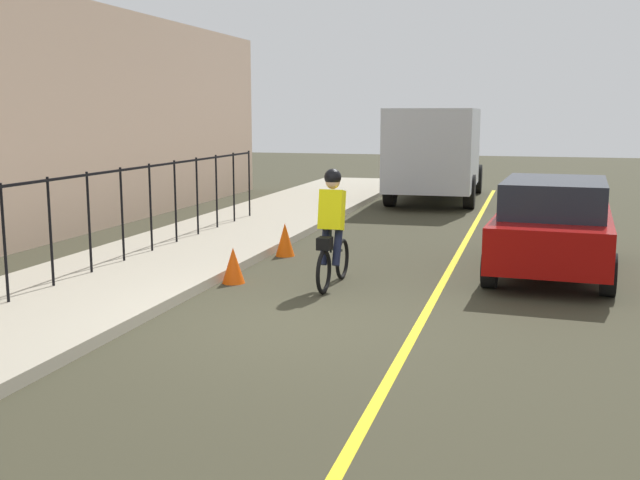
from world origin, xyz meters
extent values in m
plane|color=#353424|center=(0.00, 0.00, 0.00)|extent=(80.00, 80.00, 0.00)
cube|color=yellow|center=(0.00, -1.60, 0.00)|extent=(36.00, 0.12, 0.01)
cube|color=#A09885|center=(0.00, 3.40, 0.07)|extent=(40.00, 3.20, 0.15)
cylinder|color=black|center=(-0.49, 3.80, 0.95)|extent=(0.04, 0.04, 1.60)
cylinder|color=black|center=(0.50, 3.80, 0.95)|extent=(0.04, 0.04, 1.60)
cylinder|color=black|center=(1.50, 3.80, 0.95)|extent=(0.04, 0.04, 1.60)
cylinder|color=black|center=(2.49, 3.80, 0.95)|extent=(0.04, 0.04, 1.60)
cylinder|color=black|center=(3.49, 3.80, 0.95)|extent=(0.04, 0.04, 1.60)
cylinder|color=black|center=(4.48, 3.80, 0.95)|extent=(0.04, 0.04, 1.60)
cylinder|color=black|center=(5.48, 3.80, 0.95)|extent=(0.04, 0.04, 1.60)
cylinder|color=black|center=(6.48, 3.80, 0.95)|extent=(0.04, 0.04, 1.60)
cylinder|color=black|center=(7.47, 3.80, 0.95)|extent=(0.04, 0.04, 1.60)
cylinder|color=black|center=(8.47, 3.80, 0.95)|extent=(0.04, 0.04, 1.60)
cube|color=black|center=(1.00, 3.80, 1.70)|extent=(14.93, 0.04, 0.04)
torus|color=black|center=(2.75, 0.00, 0.33)|extent=(0.66, 0.07, 0.66)
torus|color=black|center=(1.70, 0.02, 0.33)|extent=(0.66, 0.07, 0.66)
cube|color=black|center=(2.23, 0.01, 0.58)|extent=(0.93, 0.06, 0.24)
cylinder|color=black|center=(2.08, 0.01, 0.73)|extent=(0.03, 0.03, 0.35)
cube|color=yellow|center=(2.13, 0.01, 1.21)|extent=(0.35, 0.37, 0.63)
sphere|color=tan|center=(2.18, 0.01, 1.62)|extent=(0.22, 0.22, 0.22)
sphere|color=black|center=(2.18, 0.01, 1.70)|extent=(0.26, 0.26, 0.26)
cylinder|color=#191E38|center=(2.11, 0.11, 0.68)|extent=(0.34, 0.13, 0.65)
cylinder|color=#191E38|center=(2.11, -0.09, 0.68)|extent=(0.34, 0.13, 0.65)
cube|color=black|center=(1.75, 0.02, 0.75)|extent=(0.24, 0.20, 0.18)
cube|color=#920907|center=(4.24, -3.27, 0.67)|extent=(4.50, 2.06, 0.70)
cube|color=#1E232D|center=(4.04, -3.25, 1.30)|extent=(2.55, 1.73, 0.56)
cylinder|color=black|center=(5.78, -2.51, 0.32)|extent=(0.65, 0.26, 0.64)
cylinder|color=black|center=(5.68, -4.20, 0.32)|extent=(0.65, 0.26, 0.64)
cylinder|color=black|center=(2.80, -2.33, 0.32)|extent=(0.65, 0.26, 0.64)
cylinder|color=black|center=(2.70, -4.03, 0.32)|extent=(0.65, 0.26, 0.64)
cube|color=#B5B9BF|center=(13.60, -0.05, 1.63)|extent=(4.82, 2.52, 2.30)
cube|color=#B3C6C4|center=(17.02, 0.03, 1.43)|extent=(1.87, 2.25, 1.90)
cylinder|color=black|center=(16.85, 1.15, 0.48)|extent=(0.97, 0.32, 0.96)
cylinder|color=black|center=(16.91, -1.09, 0.48)|extent=(0.97, 0.32, 0.96)
cylinder|color=black|center=(12.51, 1.04, 0.48)|extent=(0.97, 0.32, 0.96)
cylinder|color=black|center=(12.57, -1.20, 0.48)|extent=(0.97, 0.32, 0.96)
cone|color=#FA5508|center=(4.40, 1.52, 0.31)|extent=(0.36, 0.36, 0.63)
cone|color=#F24D09|center=(2.00, 1.58, 0.29)|extent=(0.36, 0.36, 0.57)
camera|label=1|loc=(-8.81, -2.91, 2.65)|focal=42.32mm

